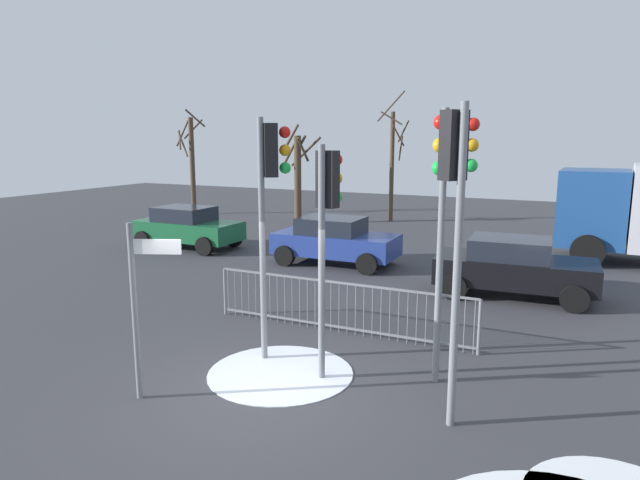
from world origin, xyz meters
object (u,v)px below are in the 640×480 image
object	(u,v)px
traffic_light_foreground_left	(327,209)
bare_tree_left	(298,175)
traffic_light_mid_right	(453,193)
traffic_light_foreground_right	(270,185)
car_green_trailing	(187,227)
car_blue_far	(335,240)
traffic_light_rear_left	(452,186)
direction_sign_post	(139,302)
car_black_mid	(514,266)
bare_tree_right	(191,161)
bare_tree_centre	(392,161)

from	to	relation	value
traffic_light_foreground_left	bare_tree_left	xyz separation A→B (m)	(-8.23, 14.57, -0.57)
traffic_light_mid_right	traffic_light_foreground_right	bearing A→B (deg)	107.94
car_green_trailing	traffic_light_foreground_left	bearing A→B (deg)	-40.23
traffic_light_foreground_right	car_blue_far	xyz separation A→B (m)	(-2.07, 7.35, -2.36)
traffic_light_rear_left	direction_sign_post	size ratio (longest dim) A/B	1.61
traffic_light_rear_left	car_black_mid	distance (m)	6.23
traffic_light_rear_left	bare_tree_right	bearing A→B (deg)	-128.49
traffic_light_foreground_left	bare_tree_left	world-z (taller)	bare_tree_left
car_blue_far	bare_tree_right	size ratio (longest dim) A/B	0.73
bare_tree_centre	bare_tree_left	bearing A→B (deg)	-145.58
bare_tree_centre	bare_tree_right	world-z (taller)	bare_tree_centre
car_green_trailing	direction_sign_post	bearing A→B (deg)	-54.35
car_green_trailing	car_black_mid	bearing A→B (deg)	-7.28
bare_tree_left	bare_tree_right	distance (m)	6.36
traffic_light_mid_right	direction_sign_post	world-z (taller)	traffic_light_mid_right
traffic_light_foreground_right	direction_sign_post	xyz separation A→B (m)	(-0.97, -2.22, -1.59)
traffic_light_foreground_right	car_blue_far	bearing A→B (deg)	157.53
traffic_light_rear_left	car_black_mid	xyz separation A→B (m)	(0.35, 5.73, -2.43)
car_black_mid	car_green_trailing	size ratio (longest dim) A/B	1.02
traffic_light_foreground_left	car_green_trailing	distance (m)	12.10
bare_tree_right	traffic_light_mid_right	bearing A→B (deg)	-43.19
traffic_light_foreground_left	traffic_light_mid_right	world-z (taller)	traffic_light_mid_right
traffic_light_foreground_left	bare_tree_centre	bearing A→B (deg)	114.18
traffic_light_foreground_right	car_green_trailing	size ratio (longest dim) A/B	1.12
traffic_light_foreground_right	car_black_mid	world-z (taller)	traffic_light_foreground_right
car_blue_far	bare_tree_right	distance (m)	13.64
traffic_light_foreground_left	car_black_mid	distance (m)	6.94
traffic_light_rear_left	car_blue_far	distance (m)	9.05
traffic_light_mid_right	car_blue_far	bearing A→B (deg)	66.49
direction_sign_post	car_black_mid	xyz separation A→B (m)	(4.37, 8.24, -0.77)
direction_sign_post	bare_tree_left	size ratio (longest dim) A/B	0.61
car_blue_far	bare_tree_centre	world-z (taller)	bare_tree_centre
car_green_trailing	bare_tree_right	bearing A→B (deg)	127.09
traffic_light_mid_right	car_black_mid	bearing A→B (deg)	32.75
car_green_trailing	bare_tree_centre	bearing A→B (deg)	64.33
traffic_light_rear_left	car_blue_far	bearing A→B (deg)	-141.22
traffic_light_rear_left	traffic_light_foreground_left	world-z (taller)	traffic_light_rear_left
car_black_mid	bare_tree_centre	size ratio (longest dim) A/B	0.64
traffic_light_foreground_right	car_green_trailing	xyz separation A→B (m)	(-7.90, 7.48, -2.36)
traffic_light_rear_left	car_green_trailing	world-z (taller)	traffic_light_rear_left
traffic_light_mid_right	car_green_trailing	world-z (taller)	traffic_light_mid_right
traffic_light_mid_right	bare_tree_left	bearing A→B (deg)	67.60
bare_tree_left	bare_tree_right	xyz separation A→B (m)	(-6.33, 0.42, 0.47)
traffic_light_foreground_right	traffic_light_mid_right	distance (m)	3.44
bare_tree_left	direction_sign_post	bearing A→B (deg)	-69.87
car_black_mid	direction_sign_post	bearing A→B (deg)	-121.12
traffic_light_foreground_left	traffic_light_mid_right	distance (m)	2.27
traffic_light_foreground_left	traffic_light_mid_right	size ratio (longest dim) A/B	0.87
car_black_mid	car_green_trailing	world-z (taller)	same
traffic_light_rear_left	bare_tree_centre	size ratio (longest dim) A/B	0.72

